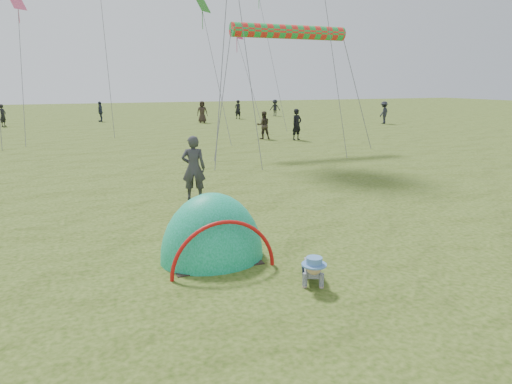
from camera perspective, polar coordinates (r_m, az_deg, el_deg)
name	(u,v)px	position (r m, az deg, el deg)	size (l,w,h in m)	color
ground	(314,284)	(7.71, 7.27, -11.39)	(140.00, 140.00, 0.00)	#213B0A
crawling_toddler	(313,268)	(7.61, 7.11, -9.41)	(0.51, 0.73, 0.56)	black
popup_tent	(213,258)	(8.74, -5.46, -8.24)	(1.95, 1.61, 2.53)	#008F3E
standing_adult	(194,168)	(12.84, -7.81, 2.99)	(0.66, 0.43, 1.81)	#313136
crowd_person_0	(3,115)	(39.06, -29.08, 8.37)	(0.60, 0.39, 1.65)	black
crowd_person_1	(263,125)	(26.69, 0.93, 8.35)	(0.77, 0.60, 1.59)	#332B21
crowd_person_3	(275,108)	(44.95, 2.38, 10.47)	(1.02, 0.59, 1.58)	black
crowd_person_6	(297,124)	(26.27, 5.12, 8.40)	(0.64, 0.42, 1.77)	black
crowd_person_8	(100,112)	(40.63, -18.89, 9.49)	(0.98, 0.41, 1.67)	#293042
crowd_person_9	(384,113)	(37.92, 15.68, 9.54)	(1.14, 0.65, 1.76)	#24252D
crowd_person_10	(202,112)	(37.67, -6.74, 9.91)	(0.85, 0.55, 1.75)	#2C231D
crowd_person_12	(238,109)	(41.52, -2.29, 10.27)	(0.61, 0.40, 1.66)	black
rainbow_tube_kite	(289,32)	(22.58, 4.20, 19.34)	(0.64, 0.64, 5.74)	red
diamond_kite_0	(237,32)	(32.70, -2.42, 19.34)	(1.05, 1.05, 0.00)	#E52563
diamond_kite_5	(17,3)	(31.29, -27.67, 20.22)	(0.88, 0.88, 0.00)	#F75887
diamond_kite_9	(202,3)	(28.89, -6.76, 22.37)	(1.14, 1.14, 0.00)	#2E8823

